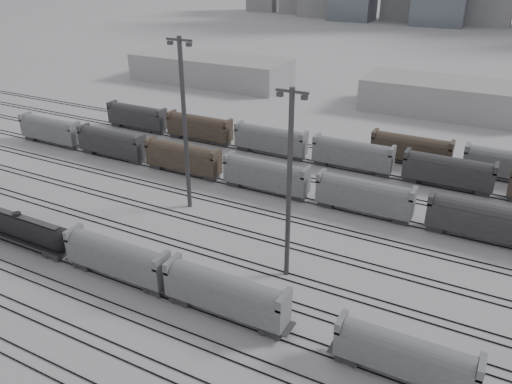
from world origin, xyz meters
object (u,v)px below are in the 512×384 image
at_px(light_mast_c, 289,183).
at_px(tank_car_b, 20,227).
at_px(hopper_car_c, 405,355).
at_px(hopper_car_a, 117,256).
at_px(hopper_car_b, 226,292).

bearing_deg(light_mast_c, tank_car_b, -163.54).
distance_m(hopper_car_c, light_mast_c, 22.26).
relative_size(hopper_car_a, light_mast_c, 0.61).
bearing_deg(hopper_car_c, hopper_car_b, 180.00).
bearing_deg(hopper_car_a, light_mast_c, 30.15).
distance_m(tank_car_b, hopper_car_b, 33.10).
relative_size(hopper_car_c, light_mast_c, 0.56).
xyz_separation_m(tank_car_b, hopper_car_b, (33.10, 0.00, 0.52)).
xyz_separation_m(hopper_car_a, hopper_car_b, (15.54, 0.00, 0.04)).
height_order(tank_car_b, hopper_car_b, hopper_car_b).
bearing_deg(tank_car_b, hopper_car_b, 0.00).
height_order(hopper_car_c, light_mast_c, light_mast_c).
relative_size(hopper_car_a, hopper_car_b, 0.99).
bearing_deg(tank_car_b, light_mast_c, 16.46).
distance_m(tank_car_b, hopper_car_a, 17.56).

